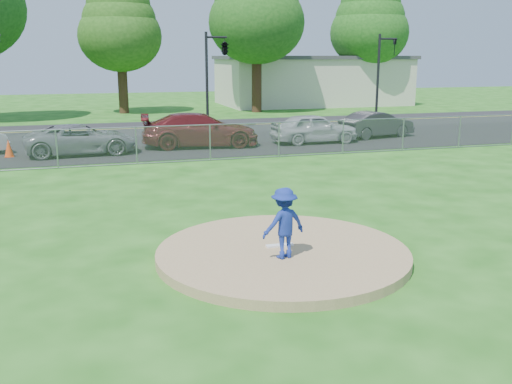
{
  "coord_description": "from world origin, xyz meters",
  "views": [
    {
      "loc": [
        -3.85,
        -10.92,
        4.2
      ],
      "look_at": [
        0.0,
        2.0,
        1.0
      ],
      "focal_mm": 40.0,
      "sensor_mm": 36.0,
      "label": 1
    }
  ],
  "objects_px": {
    "parked_car_darkred": "(200,130)",
    "tree_far_right": "(370,23)",
    "commercial_building": "(312,80)",
    "pitcher": "(284,223)",
    "parked_car_pearl": "(314,128)",
    "traffic_cone": "(9,148)",
    "tree_right": "(257,10)",
    "parked_car_gray": "(81,139)",
    "parked_car_charcoal": "(377,124)",
    "traffic_signal_right": "(382,71)",
    "tree_center": "(120,25)",
    "traffic_signal_center": "(223,50)"
  },
  "relations": [
    {
      "from": "commercial_building",
      "to": "parked_car_darkred",
      "type": "bearing_deg",
      "value": -123.45
    },
    {
      "from": "tree_center",
      "to": "tree_right",
      "type": "xyz_separation_m",
      "value": [
        10.0,
        -2.0,
        1.18
      ]
    },
    {
      "from": "commercial_building",
      "to": "parked_car_pearl",
      "type": "xyz_separation_m",
      "value": [
        -8.97,
        -22.56,
        -1.41
      ]
    },
    {
      "from": "parked_car_darkred",
      "to": "parked_car_pearl",
      "type": "height_order",
      "value": "parked_car_darkred"
    },
    {
      "from": "commercial_building",
      "to": "tree_right",
      "type": "height_order",
      "value": "tree_right"
    },
    {
      "from": "traffic_cone",
      "to": "tree_far_right",
      "type": "bearing_deg",
      "value": 35.95
    },
    {
      "from": "traffic_signal_right",
      "to": "parked_car_darkred",
      "type": "distance_m",
      "value": 14.54
    },
    {
      "from": "commercial_building",
      "to": "parked_car_charcoal",
      "type": "relative_size",
      "value": 3.94
    },
    {
      "from": "traffic_cone",
      "to": "tree_center",
      "type": "bearing_deg",
      "value": 71.86
    },
    {
      "from": "pitcher",
      "to": "parked_car_pearl",
      "type": "xyz_separation_m",
      "value": [
        7.19,
        15.93,
        -0.19
      ]
    },
    {
      "from": "traffic_cone",
      "to": "parked_car_charcoal",
      "type": "relative_size",
      "value": 0.18
    },
    {
      "from": "tree_center",
      "to": "tree_far_right",
      "type": "distance_m",
      "value": 21.03
    },
    {
      "from": "tree_far_right",
      "to": "parked_car_gray",
      "type": "height_order",
      "value": "tree_far_right"
    },
    {
      "from": "traffic_signal_right",
      "to": "parked_car_gray",
      "type": "relative_size",
      "value": 1.17
    },
    {
      "from": "tree_far_right",
      "to": "parked_car_charcoal",
      "type": "distance_m",
      "value": 21.62
    },
    {
      "from": "tree_right",
      "to": "traffic_signal_center",
      "type": "xyz_separation_m",
      "value": [
        -5.03,
        -10.0,
        -3.04
      ]
    },
    {
      "from": "tree_far_right",
      "to": "parked_car_darkred",
      "type": "distance_m",
      "value": 27.5
    },
    {
      "from": "tree_right",
      "to": "parked_car_pearl",
      "type": "height_order",
      "value": "tree_right"
    },
    {
      "from": "parked_car_gray",
      "to": "traffic_signal_center",
      "type": "bearing_deg",
      "value": -53.52
    },
    {
      "from": "traffic_signal_right",
      "to": "pitcher",
      "type": "xyz_separation_m",
      "value": [
        -14.39,
        -22.49,
        -2.43
      ]
    },
    {
      "from": "tree_right",
      "to": "parked_car_gray",
      "type": "height_order",
      "value": "tree_right"
    },
    {
      "from": "parked_car_pearl",
      "to": "traffic_cone",
      "type": "bearing_deg",
      "value": 89.75
    },
    {
      "from": "parked_car_darkred",
      "to": "traffic_signal_center",
      "type": "bearing_deg",
      "value": -17.35
    },
    {
      "from": "parked_car_darkred",
      "to": "tree_center",
      "type": "bearing_deg",
      "value": 12.98
    },
    {
      "from": "commercial_building",
      "to": "parked_car_pearl",
      "type": "height_order",
      "value": "commercial_building"
    },
    {
      "from": "traffic_cone",
      "to": "pitcher",
      "type": "bearing_deg",
      "value": -66.26
    },
    {
      "from": "traffic_cone",
      "to": "parked_car_darkred",
      "type": "relative_size",
      "value": 0.14
    },
    {
      "from": "commercial_building",
      "to": "parked_car_pearl",
      "type": "bearing_deg",
      "value": -111.67
    },
    {
      "from": "commercial_building",
      "to": "parked_car_pearl",
      "type": "distance_m",
      "value": 24.32
    },
    {
      "from": "tree_far_right",
      "to": "parked_car_darkred",
      "type": "bearing_deg",
      "value": -134.19
    },
    {
      "from": "commercial_building",
      "to": "parked_car_gray",
      "type": "distance_m",
      "value": 30.48
    },
    {
      "from": "parked_car_gray",
      "to": "traffic_cone",
      "type": "bearing_deg",
      "value": 82.42
    },
    {
      "from": "tree_center",
      "to": "tree_right",
      "type": "relative_size",
      "value": 0.85
    },
    {
      "from": "tree_far_right",
      "to": "parked_car_darkred",
      "type": "relative_size",
      "value": 1.94
    },
    {
      "from": "tree_center",
      "to": "pitcher",
      "type": "relative_size",
      "value": 6.74
    },
    {
      "from": "tree_center",
      "to": "parked_car_darkred",
      "type": "height_order",
      "value": "tree_center"
    },
    {
      "from": "tree_right",
      "to": "traffic_cone",
      "type": "xyz_separation_m",
      "value": [
        -16.12,
        -16.66,
        -7.26
      ]
    },
    {
      "from": "tree_far_right",
      "to": "parked_car_pearl",
      "type": "xyz_separation_m",
      "value": [
        -12.97,
        -19.56,
        -6.31
      ]
    },
    {
      "from": "pitcher",
      "to": "parked_car_darkred",
      "type": "distance_m",
      "value": 16.36
    },
    {
      "from": "tree_right",
      "to": "parked_car_pearl",
      "type": "relative_size",
      "value": 2.7
    },
    {
      "from": "commercial_building",
      "to": "tree_far_right",
      "type": "bearing_deg",
      "value": -36.87
    },
    {
      "from": "tree_far_right",
      "to": "pitcher",
      "type": "relative_size",
      "value": 7.35
    },
    {
      "from": "commercial_building",
      "to": "parked_car_gray",
      "type": "height_order",
      "value": "commercial_building"
    },
    {
      "from": "parked_car_darkred",
      "to": "tree_far_right",
      "type": "bearing_deg",
      "value": -38.53
    },
    {
      "from": "tree_right",
      "to": "parked_car_darkred",
      "type": "height_order",
      "value": "tree_right"
    },
    {
      "from": "parked_car_gray",
      "to": "parked_car_charcoal",
      "type": "relative_size",
      "value": 1.15
    },
    {
      "from": "traffic_signal_center",
      "to": "parked_car_pearl",
      "type": "xyz_separation_m",
      "value": [
        3.07,
        -6.56,
        -3.87
      ]
    },
    {
      "from": "commercial_building",
      "to": "tree_right",
      "type": "xyz_separation_m",
      "value": [
        -7.0,
        -6.0,
        5.49
      ]
    },
    {
      "from": "parked_car_pearl",
      "to": "tree_far_right",
      "type": "bearing_deg",
      "value": -34.19
    },
    {
      "from": "traffic_signal_center",
      "to": "parked_car_darkred",
      "type": "height_order",
      "value": "traffic_signal_center"
    }
  ]
}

